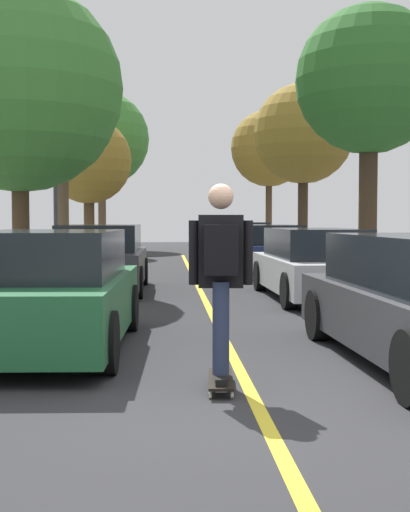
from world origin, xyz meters
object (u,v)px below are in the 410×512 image
(parked_car_left_nearest, at_px, (49,292))
(skateboard, at_px, (221,380))
(parked_car_right_near, at_px, (314,264))
(parked_car_right_farthest, at_px, (243,242))
(street_tree_left_farthest, at_px, (102,139))
(fire_hydrant, at_px, (8,277))
(parked_car_left_near, at_px, (100,259))
(skateboarder, at_px, (221,269))
(streetlamp, at_px, (55,148))
(street_tree_right_far, at_px, (269,149))
(street_tree_left_near, at_px, (62,129))
(parked_car_right_far, at_px, (267,249))
(street_tree_left_far, at_px, (89,161))
(street_tree_right_near, at_px, (303,134))
(street_tree_right_nearest, at_px, (369,82))
(street_tree_left_nearest, at_px, (19,89))

(parked_car_left_nearest, relative_size, skateboard, 4.88)
(parked_car_right_near, relative_size, parked_car_right_farthest, 1.13)
(street_tree_left_farthest, relative_size, fire_hydrant, 11.01)
(parked_car_left_near, height_order, skateboarder, skateboarder)
(parked_car_left_nearest, height_order, streetlamp, streetlamp)
(street_tree_left_farthest, relative_size, street_tree_right_far, 1.24)
(street_tree_left_near, bearing_deg, skateboard, -76.76)
(parked_car_left_nearest, relative_size, parked_car_right_far, 0.96)
(parked_car_right_farthest, distance_m, streetlamp, 8.54)
(street_tree_left_far, bearing_deg, street_tree_right_near, -37.16)
(parked_car_right_far, bearing_deg, street_tree_right_near, 64.21)
(street_tree_left_near, bearing_deg, parked_car_left_nearest, -82.57)
(parked_car_left_nearest, xyz_separation_m, street_tree_left_farthest, (-1.74, 26.80, 4.79))
(skateboard, bearing_deg, street_tree_left_far, 99.00)
(parked_car_right_near, distance_m, parked_car_right_far, 6.28)
(skateboard, bearing_deg, parked_car_left_nearest, 132.71)
(parked_car_right_farthest, bearing_deg, skateboarder, -97.03)
(street_tree_right_nearest, xyz_separation_m, streetlamp, (-7.75, 4.58, -1.07))
(parked_car_left_near, distance_m, street_tree_left_farthest, 20.78)
(parked_car_right_farthest, distance_m, street_tree_right_far, 6.80)
(street_tree_left_nearest, distance_m, street_tree_left_far, 13.76)
(street_tree_right_near, height_order, fire_hydrant, street_tree_right_near)
(parked_car_right_farthest, relative_size, street_tree_right_near, 0.68)
(parked_car_left_near, bearing_deg, street_tree_left_near, 104.60)
(parked_car_left_nearest, bearing_deg, parked_car_left_near, 90.00)
(streetlamp, bearing_deg, parked_car_left_near, -71.85)
(street_tree_right_nearest, bearing_deg, street_tree_left_far, 120.07)
(parked_car_right_farthest, xyz_separation_m, skateboard, (-2.39, -19.36, -0.60))
(street_tree_left_near, distance_m, streetlamp, 1.51)
(parked_car_left_nearest, height_order, skateboard, parked_car_left_nearest)
(street_tree_left_near, relative_size, street_tree_right_nearest, 0.91)
(parked_car_left_near, distance_m, street_tree_right_far, 17.47)
(street_tree_right_nearest, distance_m, streetlamp, 9.07)
(parked_car_right_farthest, bearing_deg, street_tree_right_nearest, -80.07)
(parked_car_right_far, height_order, street_tree_right_near, street_tree_right_near)
(parked_car_right_near, xyz_separation_m, streetlamp, (-6.02, 6.96, 2.90))
(parked_car_right_far, bearing_deg, parked_car_left_near, -132.44)
(parked_car_left_nearest, height_order, street_tree_right_near, street_tree_right_near)
(street_tree_right_near, xyz_separation_m, streetlamp, (-7.75, -2.92, -0.79))
(skateboard, bearing_deg, street_tree_right_far, 80.49)
(street_tree_right_near, relative_size, skateboarder, 3.36)
(street_tree_right_far, bearing_deg, street_tree_left_far, -166.85)
(parked_car_left_near, distance_m, fire_hydrant, 2.52)
(parked_car_right_near, xyz_separation_m, street_tree_left_far, (-6.00, 15.74, 3.23))
(parked_car_right_far, xyz_separation_m, street_tree_left_nearest, (-6.00, -4.30, 3.65))
(parked_car_left_nearest, relative_size, street_tree_left_nearest, 0.65)
(parked_car_left_near, xyz_separation_m, parked_car_right_near, (4.26, -1.62, -0.03))
(street_tree_left_far, height_order, street_tree_right_near, street_tree_right_near)
(street_tree_left_farthest, relative_size, skateboarder, 4.37)
(parked_car_right_far, distance_m, street_tree_right_far, 12.07)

